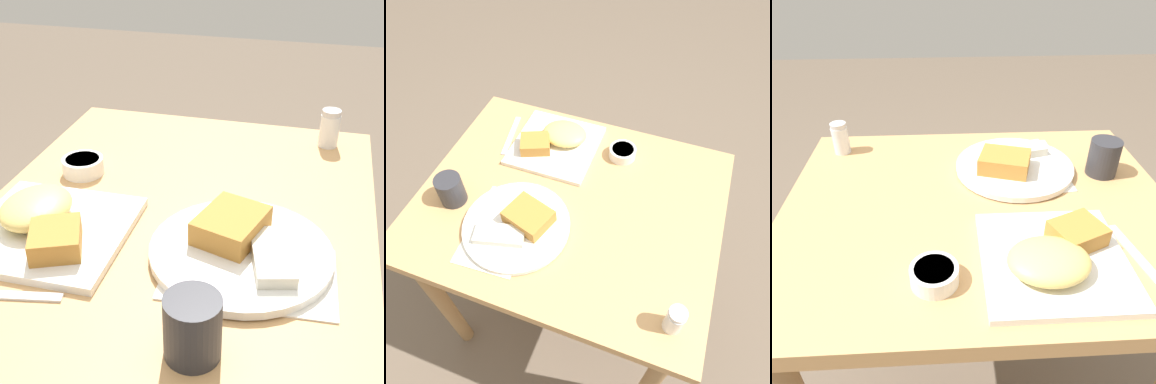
# 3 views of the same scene
# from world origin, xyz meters

# --- Properties ---
(ground_plane) EXTENTS (8.00, 8.00, 0.00)m
(ground_plane) POSITION_xyz_m (0.00, 0.00, 0.00)
(ground_plane) COLOR brown
(dining_table) EXTENTS (0.84, 0.68, 0.75)m
(dining_table) POSITION_xyz_m (0.00, 0.00, 0.64)
(dining_table) COLOR tan
(dining_table) RESTS_ON ground_plane
(menu_card) EXTENTS (0.18, 0.26, 0.00)m
(menu_card) POSITION_xyz_m (0.14, 0.15, 0.75)
(menu_card) COLOR silver
(menu_card) RESTS_ON dining_table
(plate_square_near) EXTENTS (0.25, 0.25, 0.06)m
(plate_square_near) POSITION_xyz_m (0.11, -0.19, 0.77)
(plate_square_near) COLOR white
(plate_square_near) RESTS_ON dining_table
(plate_oval_far) EXTENTS (0.28, 0.28, 0.05)m
(plate_oval_far) POSITION_xyz_m (0.09, 0.13, 0.77)
(plate_oval_far) COLOR white
(plate_oval_far) RESTS_ON menu_card
(sauce_ramekin) EXTENTS (0.08, 0.08, 0.03)m
(sauce_ramekin) POSITION_xyz_m (-0.09, -0.22, 0.77)
(sauce_ramekin) COLOR white
(sauce_ramekin) RESTS_ON dining_table
(salt_shaker) EXTENTS (0.04, 0.04, 0.08)m
(salt_shaker) POSITION_xyz_m (-0.34, 0.25, 0.79)
(salt_shaker) COLOR white
(salt_shaker) RESTS_ON dining_table
(butter_knife) EXTENTS (0.05, 0.18, 0.00)m
(butter_knife) POSITION_xyz_m (0.27, -0.18, 0.75)
(butter_knife) COLOR silver
(butter_knife) RESTS_ON dining_table
(coffee_mug) EXTENTS (0.07, 0.07, 0.09)m
(coffee_mug) POSITION_xyz_m (0.31, 0.11, 0.79)
(coffee_mug) COLOR #2D2D33
(coffee_mug) RESTS_ON dining_table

